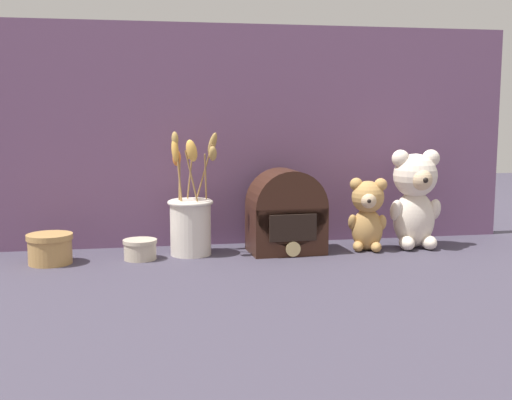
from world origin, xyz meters
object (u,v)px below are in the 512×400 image
Objects in this scene: vintage_radio at (286,215)px; flower_vase at (191,219)px; decorative_tin_short at (50,248)px; teddy_bear_large at (415,197)px; teddy_bear_medium at (368,213)px; decorative_tin_tall at (140,249)px.

flower_vase is at bearing 176.66° from vintage_radio.
teddy_bear_large is at bearing 1.18° from decorative_tin_short.
vintage_radio reaches higher than teddy_bear_medium.
flower_vase is 0.35m from decorative_tin_short.
decorative_tin_tall is at bearing 1.53° from decorative_tin_short.
flower_vase reaches higher than vintage_radio.
flower_vase is at bearing 6.46° from decorative_tin_short.
decorative_tin_tall is (-0.13, -0.03, -0.07)m from flower_vase.
decorative_tin_tall is at bearing -165.62° from flower_vase.
teddy_bear_large is 0.74m from decorative_tin_tall.
flower_vase reaches higher than decorative_tin_short.
teddy_bear_large is 0.95m from decorative_tin_short.
decorative_tin_tall is (-0.59, -0.00, -0.07)m from teddy_bear_medium.
flower_vase is 1.45× the size of vintage_radio.
teddy_bear_medium is 0.60m from decorative_tin_tall.
teddy_bear_large is 0.60m from flower_vase.
vintage_radio is (-0.35, 0.00, -0.04)m from teddy_bear_large.
teddy_bear_medium is at bearing -175.20° from teddy_bear_large.
decorative_tin_short is (-0.21, -0.01, 0.01)m from decorative_tin_tall.
decorative_tin_tall is (-0.37, -0.02, -0.07)m from vintage_radio.
teddy_bear_medium reaches higher than decorative_tin_short.
teddy_bear_medium is 0.81m from decorative_tin_short.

